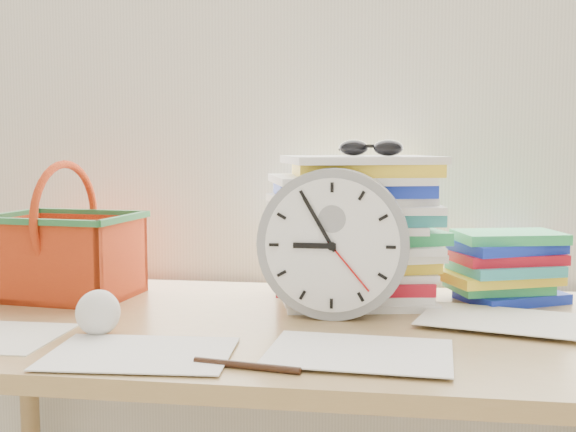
% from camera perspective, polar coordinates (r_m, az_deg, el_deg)
% --- Properties ---
extents(curtain, '(2.40, 0.01, 2.50)m').
position_cam_1_polar(curtain, '(1.66, 1.42, 13.79)').
color(curtain, silver).
rests_on(curtain, room_shell).
extents(desk, '(1.40, 0.70, 0.75)m').
position_cam_1_polar(desk, '(1.33, -0.73, -11.46)').
color(desk, '#A07D4B').
rests_on(desk, ground).
extents(paper_stack, '(0.39, 0.35, 0.29)m').
position_cam_1_polar(paper_stack, '(1.45, 5.36, -1.05)').
color(paper_stack, white).
rests_on(paper_stack, desk).
extents(clock, '(0.27, 0.05, 0.27)m').
position_cam_1_polar(clock, '(1.31, 3.60, -2.19)').
color(clock, gray).
rests_on(clock, desk).
extents(sunglasses, '(0.17, 0.16, 0.03)m').
position_cam_1_polar(sunglasses, '(1.40, 6.56, 5.37)').
color(sunglasses, black).
rests_on(sunglasses, paper_stack).
extents(book_stack, '(0.29, 0.26, 0.14)m').
position_cam_1_polar(book_stack, '(1.52, 16.72, -3.87)').
color(book_stack, white).
rests_on(book_stack, desk).
extents(basket, '(0.30, 0.24, 0.28)m').
position_cam_1_polar(basket, '(1.56, -17.13, -1.14)').
color(basket, red).
rests_on(basket, desk).
extents(crumpled_ball, '(0.08, 0.08, 0.08)m').
position_cam_1_polar(crumpled_ball, '(1.25, -14.80, -7.35)').
color(crumpled_ball, white).
rests_on(crumpled_ball, desk).
extents(pen, '(0.16, 0.04, 0.01)m').
position_cam_1_polar(pen, '(1.04, -3.30, -11.72)').
color(pen, black).
rests_on(pen, desk).
extents(scattered_papers, '(1.26, 0.42, 0.02)m').
position_cam_1_polar(scattered_papers, '(1.30, -0.73, -8.07)').
color(scattered_papers, white).
rests_on(scattered_papers, desk).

